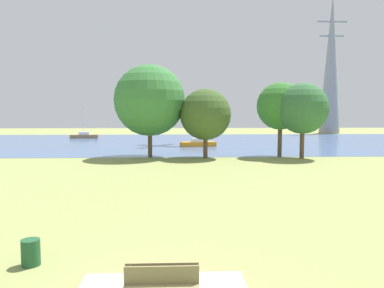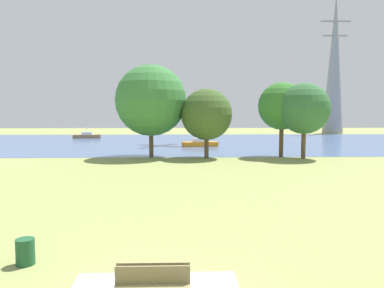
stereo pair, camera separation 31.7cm
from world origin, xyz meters
TOP-DOWN VIEW (x-y plane):
  - ground_plane at (0.00, 22.00)m, footprint 160.00×160.00m
  - bench_facing_water at (0.00, 0.27)m, footprint 1.80×0.48m
  - litter_bin at (-4.07, 2.53)m, footprint 0.56×0.56m
  - water_surface at (0.00, 50.00)m, footprint 140.00×40.00m
  - sailboat_brown at (-16.03, 59.82)m, footprint 4.94×2.05m
  - sailboat_orange at (3.31, 42.71)m, footprint 4.98×2.26m
  - tree_east_far at (-2.36, 30.63)m, footprint 7.31×7.31m
  - tree_west_near at (3.31, 29.54)m, footprint 5.17×5.17m
  - tree_mid_shore at (11.18, 30.50)m, footprint 4.92×4.92m
  - tree_east_near at (12.97, 28.80)m, footprint 5.08×5.08m
  - electricity_pylon at (33.65, 73.06)m, footprint 6.40×4.40m

SIDE VIEW (x-z plane):
  - ground_plane at x=0.00m, z-range 0.00..0.00m
  - water_surface at x=0.00m, z-range 0.00..0.02m
  - litter_bin at x=-4.07m, z-range 0.00..0.80m
  - sailboat_brown at x=-16.03m, z-range -2.38..3.27m
  - bench_facing_water at x=0.00m, z-range 0.02..0.91m
  - sailboat_orange at x=3.31m, z-range -3.38..4.33m
  - tree_west_near at x=3.31m, z-range 0.90..7.90m
  - tree_east_near at x=12.97m, z-range 1.22..8.76m
  - tree_mid_shore at x=11.18m, z-range 1.39..9.12m
  - tree_east_far at x=-2.36m, z-range 1.08..10.58m
  - electricity_pylon at x=33.65m, z-range 0.01..29.79m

